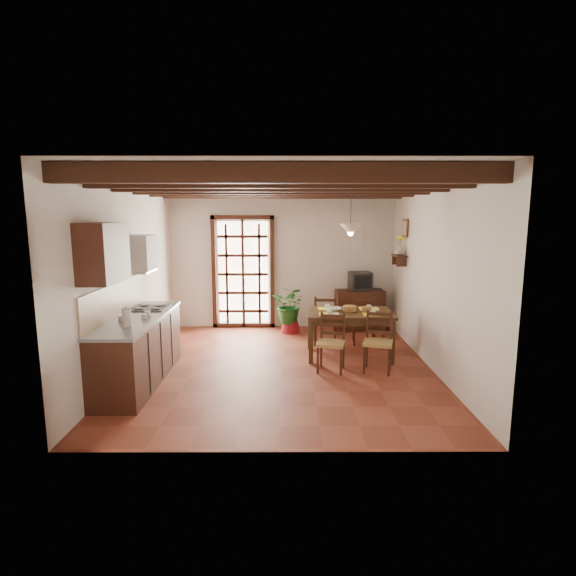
{
  "coord_description": "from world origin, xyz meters",
  "views": [
    {
      "loc": [
        0.08,
        -6.56,
        2.29
      ],
      "look_at": [
        0.1,
        0.4,
        1.15
      ],
      "focal_mm": 28.0,
      "sensor_mm": 36.0,
      "label": 1
    }
  ],
  "objects_px": {
    "chair_far_right": "(364,329)",
    "crt_tv": "(360,281)",
    "sideboard": "(359,310)",
    "chair_near_left": "(331,353)",
    "kitchen_counter": "(139,348)",
    "chair_near_right": "(378,353)",
    "pendant_lamp": "(351,228)",
    "dining_table": "(349,317)",
    "chair_far_left": "(325,329)",
    "potted_plant": "(290,304)"
  },
  "relations": [
    {
      "from": "chair_near_right",
      "to": "pendant_lamp",
      "type": "height_order",
      "value": "pendant_lamp"
    },
    {
      "from": "kitchen_counter",
      "to": "dining_table",
      "type": "relative_size",
      "value": 1.61
    },
    {
      "from": "kitchen_counter",
      "to": "chair_far_right",
      "type": "xyz_separation_m",
      "value": [
        3.41,
        1.81,
        -0.2
      ]
    },
    {
      "from": "chair_far_right",
      "to": "potted_plant",
      "type": "bearing_deg",
      "value": -26.96
    },
    {
      "from": "kitchen_counter",
      "to": "potted_plant",
      "type": "relative_size",
      "value": 1.18
    },
    {
      "from": "kitchen_counter",
      "to": "crt_tv",
      "type": "xyz_separation_m",
      "value": [
        3.49,
        2.82,
        0.52
      ]
    },
    {
      "from": "chair_far_right",
      "to": "crt_tv",
      "type": "height_order",
      "value": "crt_tv"
    },
    {
      "from": "crt_tv",
      "to": "pendant_lamp",
      "type": "relative_size",
      "value": 0.54
    },
    {
      "from": "sideboard",
      "to": "chair_far_left",
      "type": "bearing_deg",
      "value": -131.33
    },
    {
      "from": "chair_far_left",
      "to": "chair_far_right",
      "type": "distance_m",
      "value": 0.69
    },
    {
      "from": "kitchen_counter",
      "to": "chair_near_left",
      "type": "xyz_separation_m",
      "value": [
        2.69,
        0.42,
        -0.21
      ]
    },
    {
      "from": "chair_near_right",
      "to": "crt_tv",
      "type": "height_order",
      "value": "crt_tv"
    },
    {
      "from": "chair_near_left",
      "to": "potted_plant",
      "type": "bearing_deg",
      "value": 118.14
    },
    {
      "from": "sideboard",
      "to": "crt_tv",
      "type": "bearing_deg",
      "value": -93.85
    },
    {
      "from": "dining_table",
      "to": "sideboard",
      "type": "xyz_separation_m",
      "value": [
        0.44,
        1.71,
        -0.25
      ]
    },
    {
      "from": "sideboard",
      "to": "chair_near_left",
      "type": "bearing_deg",
      "value": -112.29
    },
    {
      "from": "dining_table",
      "to": "crt_tv",
      "type": "bearing_deg",
      "value": 77.06
    },
    {
      "from": "chair_far_right",
      "to": "crt_tv",
      "type": "distance_m",
      "value": 1.25
    },
    {
      "from": "chair_far_right",
      "to": "potted_plant",
      "type": "xyz_separation_m",
      "value": [
        -1.3,
        0.83,
        0.29
      ]
    },
    {
      "from": "chair_far_left",
      "to": "potted_plant",
      "type": "distance_m",
      "value": 1.06
    },
    {
      "from": "chair_far_left",
      "to": "chair_far_right",
      "type": "relative_size",
      "value": 1.01
    },
    {
      "from": "potted_plant",
      "to": "sideboard",
      "type": "bearing_deg",
      "value": 7.58
    },
    {
      "from": "crt_tv",
      "to": "sideboard",
      "type": "bearing_deg",
      "value": 82.28
    },
    {
      "from": "chair_far_right",
      "to": "sideboard",
      "type": "bearing_deg",
      "value": -88.84
    },
    {
      "from": "sideboard",
      "to": "potted_plant",
      "type": "xyz_separation_m",
      "value": [
        -1.38,
        -0.18,
        0.17
      ]
    },
    {
      "from": "sideboard",
      "to": "chair_near_right",
      "type": "bearing_deg",
      "value": -96.56
    },
    {
      "from": "chair_near_left",
      "to": "crt_tv",
      "type": "relative_size",
      "value": 1.87
    },
    {
      "from": "kitchen_counter",
      "to": "pendant_lamp",
      "type": "xyz_separation_m",
      "value": [
        3.05,
        1.21,
        1.6
      ]
    },
    {
      "from": "dining_table",
      "to": "potted_plant",
      "type": "height_order",
      "value": "potted_plant"
    },
    {
      "from": "potted_plant",
      "to": "kitchen_counter",
      "type": "bearing_deg",
      "value": -128.59
    },
    {
      "from": "crt_tv",
      "to": "potted_plant",
      "type": "xyz_separation_m",
      "value": [
        -1.38,
        -0.18,
        -0.43
      ]
    },
    {
      "from": "kitchen_counter",
      "to": "potted_plant",
      "type": "xyz_separation_m",
      "value": [
        2.11,
        2.64,
        0.1
      ]
    },
    {
      "from": "dining_table",
      "to": "sideboard",
      "type": "height_order",
      "value": "sideboard"
    },
    {
      "from": "dining_table",
      "to": "crt_tv",
      "type": "relative_size",
      "value": 3.08
    },
    {
      "from": "dining_table",
      "to": "sideboard",
      "type": "distance_m",
      "value": 1.78
    },
    {
      "from": "pendant_lamp",
      "to": "chair_near_right",
      "type": "bearing_deg",
      "value": -68.06
    },
    {
      "from": "sideboard",
      "to": "chair_far_right",
      "type": "bearing_deg",
      "value": -98.35
    },
    {
      "from": "crt_tv",
      "to": "chair_far_left",
      "type": "bearing_deg",
      "value": -135.37
    },
    {
      "from": "chair_near_left",
      "to": "kitchen_counter",
      "type": "bearing_deg",
      "value": -157.68
    },
    {
      "from": "chair_near_right",
      "to": "potted_plant",
      "type": "distance_m",
      "value": 2.59
    },
    {
      "from": "chair_near_right",
      "to": "pendant_lamp",
      "type": "bearing_deg",
      "value": 127.64
    },
    {
      "from": "chair_far_right",
      "to": "kitchen_counter",
      "type": "bearing_deg",
      "value": 33.56
    },
    {
      "from": "chair_far_left",
      "to": "potted_plant",
      "type": "xyz_separation_m",
      "value": [
        -0.62,
        0.82,
        0.29
      ]
    },
    {
      "from": "chair_far_left",
      "to": "sideboard",
      "type": "bearing_deg",
      "value": -121.31
    },
    {
      "from": "chair_near_left",
      "to": "sideboard",
      "type": "relative_size",
      "value": 0.9
    },
    {
      "from": "dining_table",
      "to": "chair_far_left",
      "type": "relative_size",
      "value": 1.58
    },
    {
      "from": "sideboard",
      "to": "crt_tv",
      "type": "distance_m",
      "value": 0.59
    },
    {
      "from": "chair_far_right",
      "to": "chair_near_right",
      "type": "bearing_deg",
      "value": 94.25
    },
    {
      "from": "kitchen_counter",
      "to": "crt_tv",
      "type": "bearing_deg",
      "value": 38.92
    },
    {
      "from": "pendant_lamp",
      "to": "crt_tv",
      "type": "bearing_deg",
      "value": 74.61
    }
  ]
}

